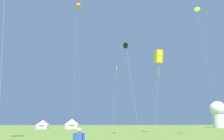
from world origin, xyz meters
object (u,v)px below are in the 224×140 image
object	(u,v)px
kite_black_parafoil	(126,46)
kite_orange_delta	(77,5)
kite_lime_delta	(198,11)
festival_tent_right	(72,123)
festival_tent_center	(43,124)
kite_yellow_box	(158,56)
observatory_dome	(218,113)
kite_yellow_diamond	(116,71)

from	to	relation	value
kite_black_parafoil	kite_orange_delta	bearing A→B (deg)	113.92
kite_lime_delta	festival_tent_right	distance (m)	52.67
kite_orange_delta	festival_tent_center	distance (m)	40.48
kite_yellow_box	observatory_dome	world-z (taller)	kite_yellow_box
kite_yellow_diamond	festival_tent_right	world-z (taller)	kite_yellow_diamond
festival_tent_right	kite_yellow_diamond	bearing A→B (deg)	-56.89
kite_lime_delta	observatory_dome	distance (m)	50.23
kite_black_parafoil	festival_tent_center	bearing A→B (deg)	116.58
kite_lime_delta	festival_tent_center	bearing A→B (deg)	148.72
festival_tent_right	observatory_dome	bearing A→B (deg)	8.27
kite_yellow_box	observatory_dome	distance (m)	59.66
kite_yellow_box	kite_yellow_diamond	distance (m)	16.85
kite_black_parafoil	festival_tent_center	xyz separation A→B (m)	(-21.08, 42.13, -13.28)
kite_yellow_box	observatory_dome	xyz separation A→B (m)	(39.63, 43.58, -9.44)
kite_yellow_box	kite_orange_delta	world-z (taller)	kite_orange_delta
festival_tent_center	kite_yellow_box	bearing A→B (deg)	-50.06
kite_orange_delta	festival_tent_right	size ratio (longest dim) A/B	7.32
kite_black_parafoil	kite_yellow_diamond	distance (m)	22.62
kite_orange_delta	observatory_dome	size ratio (longest dim) A/B	3.36
festival_tent_right	festival_tent_center	bearing A→B (deg)	-180.00
kite_yellow_diamond	observatory_dome	size ratio (longest dim) A/B	1.60
festival_tent_center	kite_black_parafoil	bearing A→B (deg)	-63.42
kite_yellow_diamond	observatory_dome	world-z (taller)	kite_yellow_diamond
observatory_dome	kite_orange_delta	bearing A→B (deg)	-154.17
kite_lime_delta	kite_black_parafoil	bearing A→B (deg)	-145.95
kite_yellow_diamond	observatory_dome	bearing A→B (deg)	31.23
kite_black_parafoil	kite_orange_delta	distance (m)	32.20
kite_lime_delta	festival_tent_right	bearing A→B (deg)	142.09
kite_lime_delta	festival_tent_center	size ratio (longest dim) A/B	7.45
kite_lime_delta	kite_yellow_diamond	bearing A→B (deg)	161.70
festival_tent_center	observatory_dome	bearing A→B (deg)	7.12
festival_tent_right	kite_orange_delta	bearing A→B (deg)	-86.04
kite_black_parafoil	kite_yellow_diamond	bearing A→B (deg)	86.58
observatory_dome	kite_lime_delta	bearing A→B (deg)	-125.28
festival_tent_right	kite_yellow_box	bearing A→B (deg)	-60.71
festival_tent_right	observatory_dome	world-z (taller)	observatory_dome
kite_black_parafoil	observatory_dome	size ratio (longest dim) A/B	1.42
kite_orange_delta	observatory_dome	world-z (taller)	kite_orange_delta
kite_yellow_box	festival_tent_center	world-z (taller)	kite_yellow_box
kite_lime_delta	festival_tent_right	world-z (taller)	kite_lime_delta
kite_black_parafoil	kite_yellow_box	distance (m)	10.91
kite_yellow_box	festival_tent_center	distance (m)	47.67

